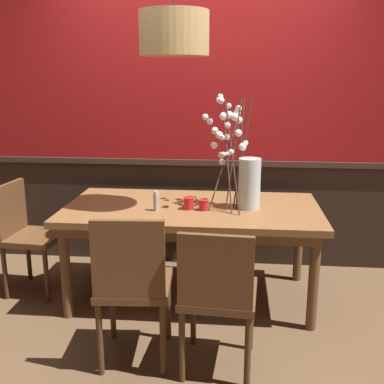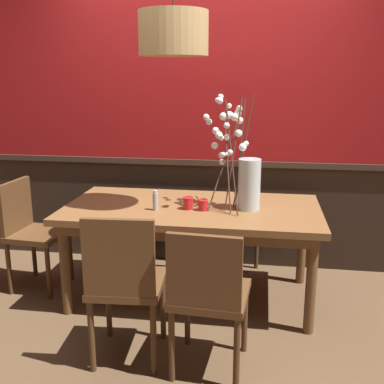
{
  "view_description": "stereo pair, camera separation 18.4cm",
  "coord_description": "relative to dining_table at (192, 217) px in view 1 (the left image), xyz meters",
  "views": [
    {
      "loc": [
        0.32,
        -3.27,
        1.67
      ],
      "look_at": [
        0.0,
        0.0,
        0.84
      ],
      "focal_mm": 43.27,
      "sensor_mm": 36.0,
      "label": 1
    },
    {
      "loc": [
        0.5,
        -3.25,
        1.67
      ],
      "look_at": [
        0.0,
        0.0,
        0.84
      ],
      "focal_mm": 43.27,
      "sensor_mm": 36.0,
      "label": 2
    }
  ],
  "objects": [
    {
      "name": "chair_far_side_right",
      "position": [
        0.31,
        0.89,
        -0.13
      ],
      "size": [
        0.42,
        0.43,
        0.93
      ],
      "color": "brown",
      "rests_on": "ground"
    },
    {
      "name": "back_wall",
      "position": [
        0.0,
        0.76,
        0.71
      ],
      "size": [
        5.71,
        0.14,
        2.73
      ],
      "color": "#2D2119",
      "rests_on": "ground"
    },
    {
      "name": "pendant_lamp",
      "position": [
        -0.11,
        -0.1,
        1.29
      ],
      "size": [
        0.46,
        0.46,
        0.93
      ],
      "color": "tan"
    },
    {
      "name": "chair_near_side_left",
      "position": [
        -0.25,
        -0.88,
        -0.12
      ],
      "size": [
        0.45,
        0.46,
        0.93
      ],
      "color": "brown",
      "rests_on": "ground"
    },
    {
      "name": "vase_with_blossoms",
      "position": [
        0.38,
        -0.0,
        0.33
      ],
      "size": [
        0.44,
        0.43,
        0.82
      ],
      "color": "silver",
      "rests_on": "dining_table"
    },
    {
      "name": "chair_far_side_left",
      "position": [
        -0.25,
        0.9,
        -0.12
      ],
      "size": [
        0.49,
        0.43,
        0.92
      ],
      "color": "brown",
      "rests_on": "ground"
    },
    {
      "name": "condiment_bottle",
      "position": [
        -0.24,
        -0.14,
        0.15
      ],
      "size": [
        0.04,
        0.04,
        0.14
      ],
      "color": "#ADADB2",
      "rests_on": "dining_table"
    },
    {
      "name": "chair_near_side_right",
      "position": [
        0.23,
        -0.92,
        -0.15
      ],
      "size": [
        0.45,
        0.47,
        0.88
      ],
      "color": "brown",
      "rests_on": "ground"
    },
    {
      "name": "dining_table",
      "position": [
        0.0,
        0.0,
        0.0
      ],
      "size": [
        1.87,
        0.96,
        0.73
      ],
      "color": "brown",
      "rests_on": "ground"
    },
    {
      "name": "candle_holder_nearer_edge",
      "position": [
        -0.02,
        -0.08,
        0.13
      ],
      "size": [
        0.08,
        0.08,
        0.09
      ],
      "color": "red",
      "rests_on": "dining_table"
    },
    {
      "name": "candle_holder_nearer_center",
      "position": [
        0.09,
        -0.09,
        0.12
      ],
      "size": [
        0.07,
        0.07,
        0.08
      ],
      "color": "red",
      "rests_on": "dining_table"
    },
    {
      "name": "chair_head_west_end",
      "position": [
        -1.3,
        -0.01,
        -0.15
      ],
      "size": [
        0.43,
        0.44,
        0.87
      ],
      "color": "brown",
      "rests_on": "ground"
    },
    {
      "name": "ground_plane",
      "position": [
        0.0,
        0.0,
        -0.65
      ],
      "size": [
        24.0,
        24.0,
        0.0
      ],
      "primitive_type": "plane",
      "color": "brown"
    }
  ]
}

